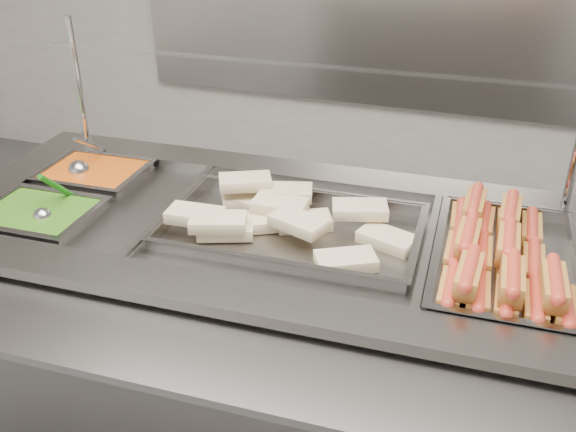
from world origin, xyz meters
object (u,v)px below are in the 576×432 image
(sneeze_guard, at_px, (294,69))
(serving_spoon, at_px, (45,211))
(steam_counter, at_px, (273,348))
(pan_hotdogs, at_px, (505,270))
(pan_wraps, at_px, (291,232))
(ladle, at_px, (80,169))

(sneeze_guard, height_order, serving_spoon, sneeze_guard)
(steam_counter, xyz_separation_m, pan_hotdogs, (0.65, 0.02, 0.42))
(pan_hotdogs, xyz_separation_m, pan_wraps, (-0.59, -0.02, 0.02))
(pan_hotdogs, relative_size, pan_wraps, 0.81)
(steam_counter, xyz_separation_m, ladle, (-0.71, 0.11, 0.47))
(pan_hotdogs, height_order, ladle, ladle)
(serving_spoon, bearing_deg, steam_counter, 15.74)
(sneeze_guard, distance_m, pan_hotdogs, 0.81)
(pan_hotdogs, bearing_deg, sneeze_guard, 162.77)
(pan_hotdogs, distance_m, pan_wraps, 0.59)
(steam_counter, distance_m, ladle, 0.87)
(pan_wraps, distance_m, serving_spoon, 0.72)
(pan_wraps, xyz_separation_m, ladle, (-0.78, 0.11, 0.04))
(sneeze_guard, bearing_deg, pan_hotdogs, -17.23)
(steam_counter, distance_m, pan_wraps, 0.44)
(ladle, bearing_deg, pan_hotdogs, -3.65)
(ladle, xyz_separation_m, serving_spoon, (0.08, -0.29, 0.00))
(steam_counter, height_order, ladle, ladle)
(sneeze_guard, xyz_separation_m, ladle, (-0.71, -0.12, -0.37))
(ladle, distance_m, serving_spoon, 0.30)
(sneeze_guard, relative_size, pan_hotdogs, 2.95)
(sneeze_guard, height_order, pan_hotdogs, sneeze_guard)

